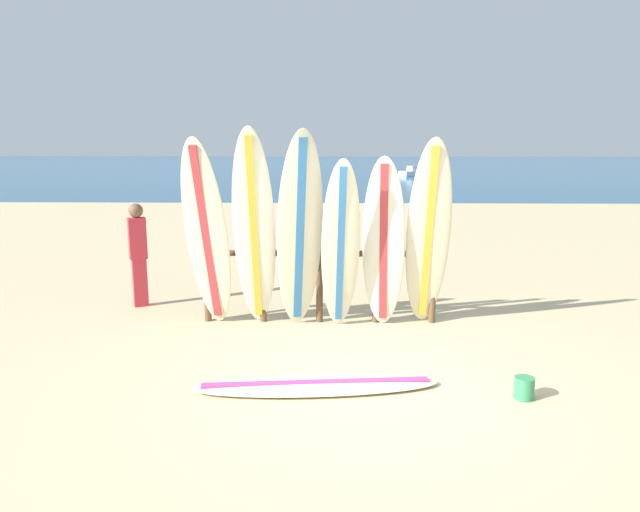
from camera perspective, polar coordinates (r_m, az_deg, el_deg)
ground_plane at (r=5.79m, az=4.42°, el=-13.19°), size 120.00×120.00×0.00m
ocean_water at (r=63.32m, az=1.67°, el=8.88°), size 120.00×80.00×0.01m
surfboard_rack at (r=7.74m, az=-0.05°, el=-1.71°), size 3.12×0.09×1.09m
surfboard_leaning_far_left at (r=7.45m, az=-11.03°, el=1.99°), size 0.67×0.83×2.46m
surfboard_leaning_left at (r=7.29m, az=-6.46°, el=2.40°), size 0.55×0.95×2.58m
surfboard_leaning_center_left at (r=7.24m, az=-2.00°, el=2.31°), size 0.71×0.85×2.55m
surfboard_leaning_center at (r=7.21m, az=2.02°, el=0.89°), size 0.53×0.79×2.21m
surfboard_leaning_center_right at (r=7.38m, az=6.25°, el=1.15°), size 0.60×0.61×2.23m
surfboard_leaning_right at (r=7.44m, az=10.55°, el=1.98°), size 0.57×0.83×2.45m
surfboard_lying_on_sand at (r=5.85m, az=-0.39°, el=-12.53°), size 2.46×0.76×0.08m
beachgoer_standing at (r=8.86m, az=-17.38°, el=0.53°), size 0.29×0.25×1.52m
small_boat_offshore at (r=43.27m, az=9.12°, el=8.09°), size 2.20×1.87×0.71m
sand_bucket at (r=5.94m, az=19.34°, el=-12.09°), size 0.19×0.19×0.21m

